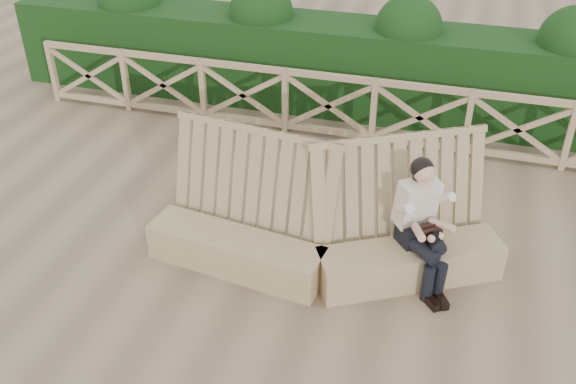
# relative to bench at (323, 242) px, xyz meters

# --- Properties ---
(ground) EXTENTS (60.00, 60.00, 0.00)m
(ground) POSITION_rel_bench_xyz_m (-0.73, -0.25, -0.40)
(ground) COLOR brown
(ground) RESTS_ON ground
(bench) EXTENTS (4.10, 1.71, 1.59)m
(bench) POSITION_rel_bench_xyz_m (0.00, 0.00, 0.00)
(bench) COLOR olive
(bench) RESTS_ON ground
(woman) EXTENTS (0.82, 0.95, 1.52)m
(woman) POSITION_rel_bench_xyz_m (1.07, 0.18, 0.40)
(woman) COLOR black
(woman) RESTS_ON ground
(guardrail) EXTENTS (10.10, 0.09, 1.10)m
(guardrail) POSITION_rel_bench_xyz_m (-0.73, 3.25, 0.15)
(guardrail) COLOR #9A8159
(guardrail) RESTS_ON ground
(hedge) EXTENTS (12.00, 1.20, 1.50)m
(hedge) POSITION_rel_bench_xyz_m (-0.73, 4.45, 0.35)
(hedge) COLOR black
(hedge) RESTS_ON ground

